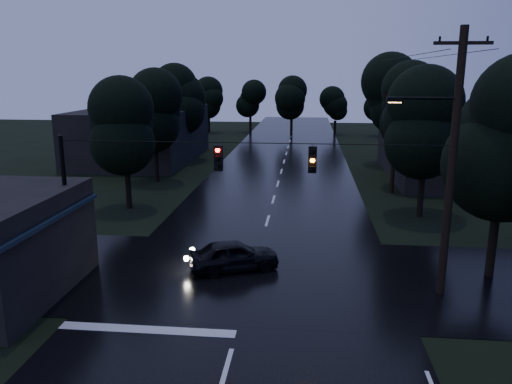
# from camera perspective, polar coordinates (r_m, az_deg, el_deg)

# --- Properties ---
(main_road) EXTENTS (12.00, 120.00, 0.02)m
(main_road) POSITION_cam_1_polar(r_m,az_deg,el_deg) (38.67, 2.51, 0.92)
(main_road) COLOR black
(main_road) RESTS_ON ground
(cross_street) EXTENTS (60.00, 9.00, 0.02)m
(cross_street) POSITION_cam_1_polar(r_m,az_deg,el_deg) (21.51, -0.41, -9.49)
(cross_street) COLOR black
(cross_street) RESTS_ON ground
(building_far_right) EXTENTS (10.00, 14.00, 4.40)m
(building_far_right) POSITION_cam_1_polar(r_m,az_deg,el_deg) (43.77, 21.55, 4.39)
(building_far_right) COLOR black
(building_far_right) RESTS_ON ground
(building_far_left) EXTENTS (10.00, 16.00, 5.00)m
(building_far_left) POSITION_cam_1_polar(r_m,az_deg,el_deg) (50.70, -12.85, 6.45)
(building_far_left) COLOR black
(building_far_left) RESTS_ON ground
(utility_pole_main) EXTENTS (3.50, 0.30, 10.00)m
(utility_pole_main) POSITION_cam_1_polar(r_m,az_deg,el_deg) (19.65, 21.27, 3.38)
(utility_pole_main) COLOR black
(utility_pole_main) RESTS_ON ground
(utility_pole_far) EXTENTS (2.00, 0.30, 7.50)m
(utility_pole_far) POSITION_cam_1_polar(r_m,az_deg,el_deg) (36.49, 15.58, 5.87)
(utility_pole_far) COLOR black
(utility_pole_far) RESTS_ON ground
(anchor_pole_left) EXTENTS (0.18, 0.18, 6.00)m
(anchor_pole_left) POSITION_cam_1_polar(r_m,az_deg,el_deg) (21.72, -20.81, -1.80)
(anchor_pole_left) COLOR black
(anchor_pole_left) RESTS_ON ground
(span_signals) EXTENTS (15.00, 0.37, 1.12)m
(span_signals) POSITION_cam_1_polar(r_m,az_deg,el_deg) (19.01, 0.90, 3.94)
(span_signals) COLOR black
(span_signals) RESTS_ON ground
(tree_corner_near) EXTENTS (4.48, 4.48, 9.44)m
(tree_corner_near) POSITION_cam_1_polar(r_m,az_deg,el_deg) (22.24, 26.57, 5.87)
(tree_corner_near) COLOR black
(tree_corner_near) RESTS_ON ground
(tree_left_a) EXTENTS (3.92, 3.92, 8.26)m
(tree_left_a) POSITION_cam_1_polar(r_m,az_deg,el_deg) (31.88, -14.81, 7.36)
(tree_left_a) COLOR black
(tree_left_a) RESTS_ON ground
(tree_left_b) EXTENTS (4.20, 4.20, 8.85)m
(tree_left_b) POSITION_cam_1_polar(r_m,az_deg,el_deg) (39.58, -11.60, 9.18)
(tree_left_b) COLOR black
(tree_left_b) RESTS_ON ground
(tree_left_c) EXTENTS (4.48, 4.48, 9.44)m
(tree_left_c) POSITION_cam_1_polar(r_m,az_deg,el_deg) (49.32, -8.81, 10.52)
(tree_left_c) COLOR black
(tree_left_c) RESTS_ON ground
(tree_right_a) EXTENTS (4.20, 4.20, 8.85)m
(tree_right_a) POSITION_cam_1_polar(r_m,az_deg,el_deg) (30.58, 18.91, 7.55)
(tree_right_a) COLOR black
(tree_right_a) RESTS_ON ground
(tree_right_b) EXTENTS (4.48, 4.48, 9.44)m
(tree_right_b) POSITION_cam_1_polar(r_m,az_deg,el_deg) (38.48, 17.22, 9.30)
(tree_right_b) COLOR black
(tree_right_b) RESTS_ON ground
(tree_right_c) EXTENTS (4.76, 4.76, 10.03)m
(tree_right_c) POSITION_cam_1_polar(r_m,az_deg,el_deg) (48.40, 15.69, 10.58)
(tree_right_c) COLOR black
(tree_right_c) RESTS_ON ground
(car) EXTENTS (4.21, 2.90, 1.33)m
(car) POSITION_cam_1_polar(r_m,az_deg,el_deg) (21.86, -2.55, -7.23)
(car) COLOR black
(car) RESTS_ON ground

